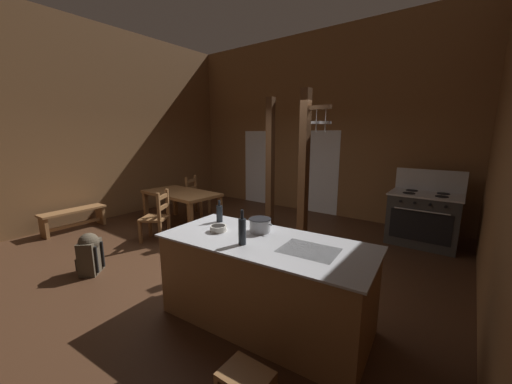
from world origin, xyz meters
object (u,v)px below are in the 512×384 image
stove_range (423,218)px  bench_along_left_wall (74,216)px  dining_table (181,196)px  bottle_short_on_counter (242,231)px  kitchen_island (264,282)px  bottle_tall_on_counter (219,213)px  mixing_bowl_on_counter (218,228)px  stockpot_on_counter (260,225)px  ladderback_chair_by_post (157,217)px  backpack (90,252)px  ladderback_chair_near_window (196,197)px

stove_range → bench_along_left_wall: stove_range is taller
stove_range → dining_table: bearing=-156.5°
bench_along_left_wall → bottle_short_on_counter: 4.81m
kitchen_island → bottle_tall_on_counter: size_ratio=8.35×
mixing_bowl_on_counter → bottle_tall_on_counter: (-0.24, 0.27, 0.07)m
kitchen_island → stockpot_on_counter: stockpot_on_counter is taller
stove_range → ladderback_chair_by_post: bearing=-145.0°
stove_range → kitchen_island: bearing=-105.8°
dining_table → backpack: 2.38m
stockpot_on_counter → mixing_bowl_on_counter: 0.46m
stove_range → dining_table: stove_range is taller
ladderback_chair_by_post → stockpot_on_counter: stockpot_on_counter is taller
dining_table → ladderback_chair_by_post: size_ratio=1.82×
ladderback_chair_near_window → ladderback_chair_by_post: bearing=-64.7°
dining_table → stockpot_on_counter: 3.50m
ladderback_chair_near_window → backpack: 3.22m
bottle_tall_on_counter → kitchen_island: bearing=-13.0°
dining_table → mixing_bowl_on_counter: bearing=-31.6°
ladderback_chair_by_post → backpack: bearing=-75.3°
dining_table → ladderback_chair_by_post: ladderback_chair_by_post is taller
stove_range → stockpot_on_counter: 3.59m
stove_range → ladderback_chair_near_window: size_ratio=1.39×
bench_along_left_wall → bottle_tall_on_counter: bearing=1.7°
kitchen_island → bench_along_left_wall: (-4.86, 0.06, -0.15)m
ladderback_chair_near_window → bottle_tall_on_counter: bottle_tall_on_counter is taller
bench_along_left_wall → bottle_short_on_counter: (4.74, -0.28, 0.75)m
kitchen_island → mixing_bowl_on_counter: (-0.57, -0.08, 0.49)m
kitchen_island → mixing_bowl_on_counter: bearing=-171.7°
ladderback_chair_by_post → mixing_bowl_on_counter: (2.40, -0.83, 0.49)m
bench_along_left_wall → dining_table: bearing=46.4°
kitchen_island → bench_along_left_wall: kitchen_island is taller
bottle_short_on_counter → stove_range: bearing=73.4°
dining_table → backpack: (0.74, -2.23, -0.34)m
ladderback_chair_by_post → backpack: (0.36, -1.35, -0.14)m
kitchen_island → backpack: (-2.61, -0.60, -0.14)m
stockpot_on_counter → mixing_bowl_on_counter: size_ratio=1.71×
bench_along_left_wall → mixing_bowl_on_counter: 4.34m
mixing_bowl_on_counter → dining_table: bearing=148.4°
ladderback_chair_by_post → bench_along_left_wall: 2.02m
ladderback_chair_near_window → stove_range: bearing=13.3°
bench_along_left_wall → backpack: bearing=-16.4°
kitchen_island → bottle_tall_on_counter: (-0.80, 0.19, 0.56)m
stove_range → mixing_bowl_on_counter: bearing=-113.4°
kitchen_island → bottle_short_on_counter: 0.64m
backpack → bottle_short_on_counter: bearing=8.7°
stove_range → bottle_tall_on_counter: stove_range is taller
bench_along_left_wall → bottle_short_on_counter: bearing=-3.4°
kitchen_island → ladderback_chair_by_post: ladderback_chair_by_post is taller
dining_table → stockpot_on_counter: stockpot_on_counter is taller
kitchen_island → stove_range: stove_range is taller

